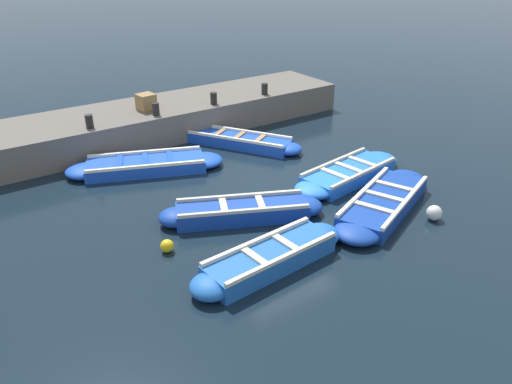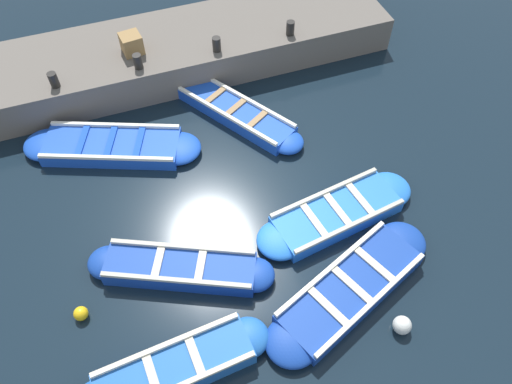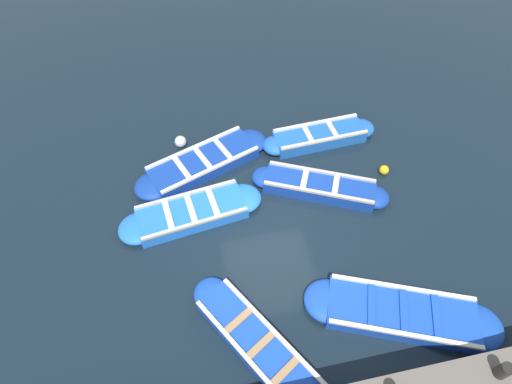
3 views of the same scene
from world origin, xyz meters
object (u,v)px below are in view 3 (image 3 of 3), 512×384
boat_broadside (203,163)px  boat_bow_out (192,213)px  boat_end_of_row (319,187)px  boat_far_corner (319,137)px  buoy_orange_near (181,142)px  boat_alongside (401,313)px  boat_near_quay (261,348)px  buoy_yellow_far (384,170)px  bollard_south (504,371)px

boat_broadside → boat_bow_out: 1.63m
boat_end_of_row → boat_far_corner: size_ratio=1.03×
boat_broadside → buoy_orange_near: (-0.91, -0.52, 0.00)m
boat_end_of_row → boat_alongside: (3.44, 0.65, -0.02)m
boat_near_quay → buoy_orange_near: size_ratio=11.02×
boat_near_quay → buoy_orange_near: (-5.85, -1.02, 0.01)m
boat_broadside → boat_near_quay: boat_broadside is taller
boat_alongside → buoy_orange_near: (-5.76, -3.90, 0.01)m
boat_bow_out → buoy_orange_near: (-2.47, -0.06, 0.01)m
boat_far_corner → buoy_yellow_far: boat_far_corner is taller
boat_broadside → bollard_south: size_ratio=11.10×
boat_alongside → boat_bow_out: (-3.30, -3.85, 0.00)m
buoy_yellow_far → boat_far_corner: bearing=-138.8°
boat_end_of_row → bollard_south: bollard_south is taller
boat_alongside → boat_near_quay: bearing=-88.2°
boat_broadside → buoy_orange_near: bearing=-150.0°
boat_alongside → boat_near_quay: size_ratio=1.12×
boat_alongside → buoy_yellow_far: (-3.69, 1.19, -0.02)m
boat_broadside → boat_near_quay: 4.97m
boat_far_corner → boat_bow_out: 4.18m
boat_bow_out → bollard_south: bearing=44.1°
boat_far_corner → boat_broadside: bearing=-84.5°
buoy_yellow_far → boat_end_of_row: bearing=-82.5°
boat_broadside → buoy_yellow_far: size_ratio=15.41×
buoy_yellow_far → boat_bow_out: bearing=-85.6°
boat_end_of_row → buoy_orange_near: bearing=-125.4°
bollard_south → buoy_orange_near: size_ratio=1.09×
boat_near_quay → boat_end_of_row: bearing=147.6°
boat_broadside → buoy_orange_near: size_ratio=12.08×
boat_broadside → boat_alongside: boat_broadside is taller
boat_end_of_row → boat_bow_out: 3.20m
boat_broadside → boat_end_of_row: 3.08m
boat_near_quay → bollard_south: size_ratio=10.13×
boat_bow_out → bollard_south: 6.75m
boat_alongside → boat_end_of_row: bearing=-169.4°
boat_far_corner → buoy_yellow_far: size_ratio=13.13×
boat_end_of_row → buoy_yellow_far: size_ratio=13.57×
boat_end_of_row → buoy_orange_near: (-2.32, -3.26, -0.01)m
boat_alongside → buoy_yellow_far: size_ratio=15.80×
bollard_south → boat_alongside: bearing=-151.6°
boat_end_of_row → boat_bow_out: (0.15, -3.20, -0.02)m
bollard_south → buoy_yellow_far: bearing=175.8°
boat_alongside → buoy_orange_near: 6.96m
boat_end_of_row → buoy_orange_near: size_ratio=10.64×
boat_end_of_row → boat_near_quay: bearing=-32.4°
buoy_yellow_far → bollard_south: bearing=-4.2°
boat_alongside → boat_bow_out: size_ratio=1.12×
boat_end_of_row → boat_near_quay: 4.19m
boat_alongside → buoy_orange_near: size_ratio=12.39×
boat_near_quay → buoy_orange_near: boat_near_quay is taller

